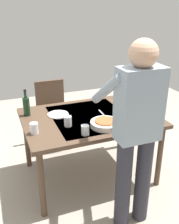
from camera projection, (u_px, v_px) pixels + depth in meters
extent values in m
plane|color=#9E9384|center=(89.00, 174.00, 3.15)|extent=(6.00, 6.00, 0.00)
cube|color=#4C3828|center=(89.00, 118.00, 2.85)|extent=(1.43, 1.03, 0.04)
cube|color=#B2B7C1|center=(89.00, 116.00, 2.84)|extent=(0.79, 0.87, 0.00)
cylinder|color=#4C3828|center=(121.00, 124.00, 3.60)|extent=(0.06, 0.06, 0.73)
cylinder|color=#4C3828|center=(27.00, 140.00, 3.17)|extent=(0.06, 0.06, 0.73)
cylinder|color=#4C3828|center=(160.00, 157.00, 2.84)|extent=(0.06, 0.06, 0.73)
cylinder|color=#4C3828|center=(42.00, 185.00, 2.41)|extent=(0.06, 0.06, 0.73)
cube|color=#352114|center=(54.00, 117.00, 3.59)|extent=(0.40, 0.40, 0.04)
cube|color=#4C3828|center=(50.00, 96.00, 3.65)|extent=(0.40, 0.04, 0.45)
cylinder|color=#4C3828|center=(63.00, 125.00, 3.89)|extent=(0.04, 0.04, 0.43)
cylinder|color=#4C3828|center=(40.00, 128.00, 3.77)|extent=(0.04, 0.04, 0.43)
cylinder|color=#4C3828|center=(70.00, 135.00, 3.59)|extent=(0.04, 0.04, 0.43)
cylinder|color=#4C3828|center=(45.00, 139.00, 3.48)|extent=(0.04, 0.04, 0.43)
cylinder|color=#2D2D38|center=(123.00, 184.00, 2.30)|extent=(0.14, 0.14, 0.88)
cylinder|color=#2D2D38|center=(143.00, 179.00, 2.36)|extent=(0.14, 0.14, 0.88)
cube|color=#8C9EAD|center=(139.00, 105.00, 2.04)|extent=(0.36, 0.20, 0.60)
sphere|color=tan|center=(144.00, 53.00, 1.88)|extent=(0.22, 0.22, 0.22)
cylinder|color=#8C9EAD|center=(107.00, 89.00, 2.15)|extent=(0.08, 0.52, 0.40)
cylinder|color=#8C9EAD|center=(143.00, 85.00, 2.27)|extent=(0.08, 0.52, 0.40)
cylinder|color=black|center=(26.00, 107.00, 2.83)|extent=(0.07, 0.07, 0.20)
cylinder|color=black|center=(25.00, 95.00, 2.77)|extent=(0.03, 0.03, 0.08)
cylinder|color=black|center=(25.00, 90.00, 2.75)|extent=(0.03, 0.03, 0.02)
cylinder|color=white|center=(120.00, 109.00, 3.03)|extent=(0.06, 0.06, 0.01)
cylinder|color=white|center=(120.00, 106.00, 3.01)|extent=(0.01, 0.01, 0.07)
cone|color=white|center=(121.00, 100.00, 2.98)|extent=(0.07, 0.07, 0.07)
cylinder|color=beige|center=(121.00, 102.00, 2.99)|extent=(0.03, 0.03, 0.03)
cylinder|color=silver|center=(85.00, 130.00, 2.44)|extent=(0.08, 0.08, 0.09)
cylinder|color=silver|center=(68.00, 121.00, 2.60)|extent=(0.08, 0.08, 0.10)
cylinder|color=silver|center=(96.00, 97.00, 3.26)|extent=(0.07, 0.07, 0.09)
cylinder|color=silver|center=(34.00, 128.00, 2.45)|extent=(0.08, 0.08, 0.11)
cylinder|color=white|center=(105.00, 124.00, 2.60)|extent=(0.30, 0.30, 0.05)
cylinder|color=#C6562D|center=(105.00, 122.00, 2.59)|extent=(0.22, 0.22, 0.03)
cylinder|color=white|center=(58.00, 114.00, 2.87)|extent=(0.23, 0.23, 0.01)
cube|color=silver|center=(141.00, 116.00, 2.85)|extent=(0.07, 0.20, 0.00)
cube|color=silver|center=(102.00, 113.00, 2.92)|extent=(0.02, 0.18, 0.00)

